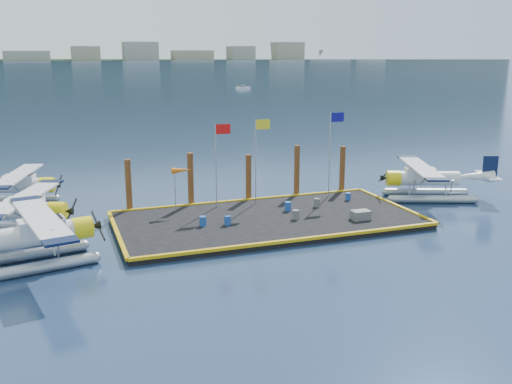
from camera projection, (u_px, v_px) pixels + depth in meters
ground at (268, 223)px, 38.70m from camera, size 4000.00×4000.00×0.00m
dock at (268, 221)px, 38.65m from camera, size 20.00×10.00×0.40m
dock_bumpers at (268, 216)px, 38.58m from camera, size 20.25×10.25×0.18m
far_backdrop at (136, 53)px, 1703.54m from camera, size 3050.00×2050.00×810.00m
seaplane_a at (34, 238)px, 30.59m from camera, size 9.39×10.24×3.62m
seaplane_b at (19, 214)px, 35.59m from camera, size 9.00×9.52×3.45m
seaplane_c at (15, 188)px, 42.53m from camera, size 8.81×9.50×3.38m
seaplane_d at (425, 180)px, 44.66m from camera, size 9.18×9.73×3.52m
drum_0 at (203, 221)px, 36.74m from camera, size 0.44×0.44×0.63m
drum_1 at (296, 215)px, 38.21m from camera, size 0.44×0.44×0.63m
drum_2 at (317, 203)px, 41.28m from camera, size 0.43×0.43×0.61m
drum_3 at (228, 220)px, 36.93m from camera, size 0.43×0.43×0.61m
drum_4 at (348, 196)px, 43.17m from camera, size 0.40×0.40×0.56m
drum_5 at (288, 206)px, 40.24m from camera, size 0.46×0.46×0.65m
crate at (361, 215)px, 38.15m from camera, size 1.22×0.81×0.61m
flagpole_red at (219, 152)px, 40.38m from camera, size 1.14×0.08×6.00m
flagpole_yellow at (258, 149)px, 41.33m from camera, size 1.14×0.08×6.20m
flagpole_blue at (332, 142)px, 43.26m from camera, size 1.14×0.08×6.50m
windsock at (181, 171)px, 39.76m from camera, size 1.40×0.44×3.12m
piling_0 at (129, 187)px, 40.37m from camera, size 0.44×0.44×4.00m
piling_1 at (191, 181)px, 41.82m from camera, size 0.44×0.44×4.20m
piling_2 at (249, 179)px, 43.35m from camera, size 0.44×0.44×3.80m
piling_3 at (297, 173)px, 44.60m from camera, size 0.44×0.44×4.30m
piling_4 at (342, 171)px, 45.95m from camera, size 0.44×0.44×4.00m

